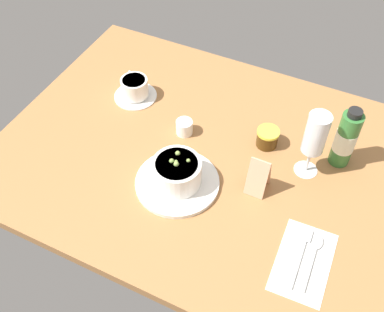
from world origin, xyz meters
TOP-DOWN VIEW (x-y plane):
  - ground_plane at (0.00, 0.00)cm, footprint 110.00×84.00cm
  - porridge_bowl at (-0.77, -12.64)cm, footprint 21.82×21.82cm
  - cutlery_setting at (35.32, -19.62)cm, footprint 12.90×20.34cm
  - coffee_cup at (-27.78, 12.01)cm, footprint 13.04×13.04cm
  - creamer_jug at (-7.44, 4.68)cm, footprint 5.04×5.44cm
  - wine_glass at (27.85, 6.37)cm, footprint 6.23×6.23cm
  - jam_jar at (15.28, 10.60)cm, footprint 6.16×6.16cm
  - sauce_bottle_green at (34.78, 13.43)cm, footprint 5.57×5.57cm
  - menu_card at (18.22, -4.84)cm, footprint 5.09×6.14cm

SIDE VIEW (x-z plane):
  - ground_plane at x=0.00cm, z-range -3.00..0.00cm
  - cutlery_setting at x=35.32cm, z-range -0.20..0.70cm
  - creamer_jug at x=-7.44cm, z-range -0.25..4.70cm
  - jam_jar at x=15.28cm, z-range 0.03..5.38cm
  - coffee_cup at x=-27.78cm, z-range -0.21..6.39cm
  - porridge_bowl at x=-0.77cm, z-range -0.77..8.30cm
  - menu_card at x=18.22cm, z-range -0.05..10.84cm
  - sauce_bottle_green at x=34.78cm, z-range -0.67..17.84cm
  - wine_glass at x=27.85cm, z-range 3.16..23.02cm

